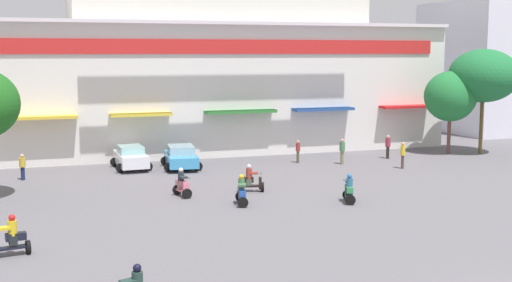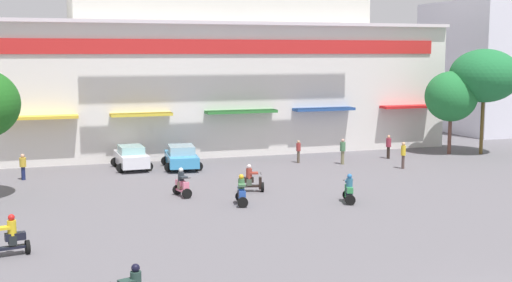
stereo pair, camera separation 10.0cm
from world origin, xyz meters
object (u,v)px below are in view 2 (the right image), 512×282
Objects in this scene: plaza_tree_1 at (451,96)px; pedestrian_2 at (298,150)px; scooter_rider_0 at (349,190)px; scooter_rider_4 at (251,181)px; parked_car_0 at (131,157)px; pedestrian_3 at (389,145)px; scooter_rider_6 at (9,239)px; pedestrian_4 at (343,150)px; parked_car_1 at (181,157)px; plaza_tree_3 at (484,76)px; scooter_rider_3 at (242,192)px; scooter_rider_5 at (182,185)px; pedestrian_0 at (403,153)px; pedestrian_1 at (23,165)px.

pedestrian_2 is at bearing -178.99° from plaza_tree_1.
scooter_rider_4 is at bearing 134.30° from scooter_rider_0.
parked_car_0 is 2.37× the size of pedestrian_3.
pedestrian_4 reaches higher than scooter_rider_6.
parked_car_1 is 14.71m from pedestrian_3.
plaza_tree_3 is at bearing -3.84° from parked_car_0.
plaza_tree_3 is 4.90× the size of scooter_rider_6.
scooter_rider_4 reaches higher than scooter_rider_3.
parked_car_1 is at bearing 59.02° from scooter_rider_6.
parked_car_0 is at bearing 166.47° from parked_car_1.
scooter_rider_5 is (-23.99, -7.41, -5.13)m from plaza_tree_3.
scooter_rider_6 is at bearing -147.51° from pedestrian_3.
scooter_rider_3 is 1.02× the size of scooter_rider_5.
pedestrian_4 is (4.65, 10.45, 0.36)m from scooter_rider_0.
pedestrian_0 is at bearing -106.14° from pedestrian_3.
scooter_rider_6 is at bearing -135.40° from scooter_rider_5.
pedestrian_3 reaches higher than scooter_rider_3.
scooter_rider_4 is 3.76m from scooter_rider_5.
scooter_rider_5 is 0.87× the size of pedestrian_0.
parked_car_0 is 2.57× the size of pedestrian_2.
pedestrian_2 is (11.10, -1.21, 0.13)m from parked_car_0.
parked_car_1 is 2.73× the size of scooter_rider_6.
pedestrian_4 reaches higher than pedestrian_1.
pedestrian_3 is (1.13, 3.90, -0.07)m from pedestrian_0.
scooter_rider_5 is 13.89m from pedestrian_4.
scooter_rider_6 is at bearing -138.20° from pedestrian_2.
plaza_tree_1 is at bearing 9.95° from pedestrian_4.
pedestrian_4 is (-2.98, 2.75, -0.03)m from pedestrian_0.
scooter_rider_5 is (-1.71, -8.36, -0.12)m from parked_car_1.
plaza_tree_3 is at bearing -2.00° from pedestrian_2.
scooter_rider_3 is at bearing -153.44° from pedestrian_0.
pedestrian_1 is at bearing 171.06° from pedestrian_0.
scooter_rider_4 is 12.10m from pedestrian_0.
pedestrian_3 is (8.75, 11.60, 0.33)m from scooter_rider_0.
pedestrian_3 is at bearing 15.59° from pedestrian_4.
parked_car_1 is at bearing -13.53° from parked_car_0.
scooter_rider_5 is (1.41, -9.11, -0.13)m from parked_car_0.
scooter_rider_0 is 5.56m from scooter_rider_4.
scooter_rider_0 is at bearing -36.05° from pedestrian_1.
parked_car_0 is 3.21m from parked_car_1.
plaza_tree_1 is 23.44m from parked_car_0.
scooter_rider_5 is (-21.75, -8.12, -3.63)m from plaza_tree_1.
parked_car_0 is 11.16m from pedestrian_2.
scooter_rider_6 is 15.37m from pedestrian_1.
parked_car_0 reaches higher than parked_car_1.
scooter_rider_3 is at bearing -44.16° from pedestrian_1.
scooter_rider_3 is 0.92× the size of pedestrian_3.
plaza_tree_3 reaches higher than scooter_rider_4.
pedestrian_1 is 17.65m from pedestrian_2.
pedestrian_0 is (7.63, 7.70, 0.39)m from scooter_rider_0.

